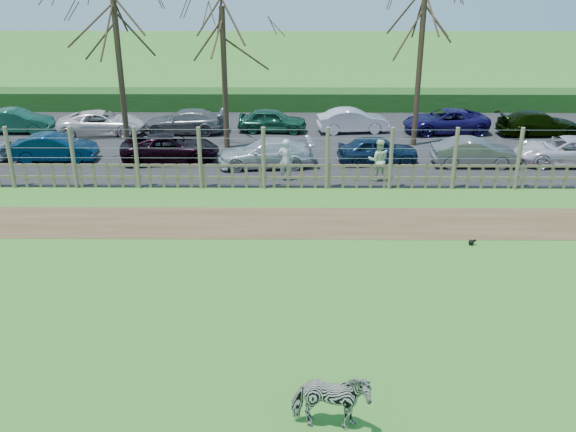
{
  "coord_description": "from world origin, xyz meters",
  "views": [
    {
      "loc": [
        1.14,
        -16.05,
        8.9
      ],
      "look_at": [
        1.0,
        2.5,
        1.1
      ],
      "focal_mm": 40.0,
      "sensor_mm": 36.0,
      "label": 1
    }
  ],
  "objects_px": {
    "car_7": "(17,121)",
    "car_13": "(538,123)",
    "car_2": "(170,148)",
    "zebra": "(330,402)",
    "visitor_b": "(378,160)",
    "car_8": "(102,123)",
    "crow": "(472,242)",
    "car_11": "(353,121)",
    "tree_left": "(116,29)",
    "car_3": "(265,153)",
    "car_5": "(474,152)",
    "car_6": "(565,151)",
    "visitor_a": "(286,160)",
    "tree_mid": "(223,44)",
    "car_4": "(378,150)",
    "car_1": "(55,148)",
    "tree_right": "(422,34)",
    "car_9": "(184,121)",
    "car_10": "(272,120)",
    "car_12": "(446,121)"
  },
  "relations": [
    {
      "from": "car_1",
      "to": "car_12",
      "type": "height_order",
      "value": "same"
    },
    {
      "from": "car_10",
      "to": "crow",
      "type": "bearing_deg",
      "value": -149.7
    },
    {
      "from": "tree_mid",
      "to": "car_10",
      "type": "distance_m",
      "value": 5.51
    },
    {
      "from": "car_8",
      "to": "crow",
      "type": "bearing_deg",
      "value": -136.56
    },
    {
      "from": "car_6",
      "to": "car_2",
      "type": "bearing_deg",
      "value": -88.01
    },
    {
      "from": "visitor_b",
      "to": "car_5",
      "type": "xyz_separation_m",
      "value": [
        4.43,
        1.94,
        -0.26
      ]
    },
    {
      "from": "car_13",
      "to": "tree_left",
      "type": "bearing_deg",
      "value": 93.14
    },
    {
      "from": "car_2",
      "to": "car_7",
      "type": "xyz_separation_m",
      "value": [
        -8.74,
        4.7,
        0.0
      ]
    },
    {
      "from": "car_5",
      "to": "tree_mid",
      "type": "bearing_deg",
      "value": 77.15
    },
    {
      "from": "car_5",
      "to": "car_13",
      "type": "height_order",
      "value": "same"
    },
    {
      "from": "visitor_a",
      "to": "car_9",
      "type": "relative_size",
      "value": 0.42
    },
    {
      "from": "car_1",
      "to": "car_11",
      "type": "xyz_separation_m",
      "value": [
        13.71,
        4.95,
        0.0
      ]
    },
    {
      "from": "crow",
      "to": "car_7",
      "type": "height_order",
      "value": "car_7"
    },
    {
      "from": "car_13",
      "to": "car_4",
      "type": "bearing_deg",
      "value": 111.94
    },
    {
      "from": "car_3",
      "to": "car_10",
      "type": "xyz_separation_m",
      "value": [
        0.13,
        5.72,
        0.0
      ]
    },
    {
      "from": "car_1",
      "to": "car_10",
      "type": "relative_size",
      "value": 1.03
    },
    {
      "from": "car_1",
      "to": "car_10",
      "type": "height_order",
      "value": "same"
    },
    {
      "from": "car_9",
      "to": "car_13",
      "type": "height_order",
      "value": "same"
    },
    {
      "from": "car_1",
      "to": "car_13",
      "type": "height_order",
      "value": "same"
    },
    {
      "from": "car_2",
      "to": "car_3",
      "type": "relative_size",
      "value": 1.04
    },
    {
      "from": "car_5",
      "to": "car_8",
      "type": "height_order",
      "value": "same"
    },
    {
      "from": "tree_mid",
      "to": "visitor_a",
      "type": "height_order",
      "value": "tree_mid"
    },
    {
      "from": "car_5",
      "to": "car_10",
      "type": "xyz_separation_m",
      "value": [
        -8.98,
        5.55,
        0.0
      ]
    },
    {
      "from": "car_3",
      "to": "car_5",
      "type": "bearing_deg",
      "value": 85.99
    },
    {
      "from": "zebra",
      "to": "car_2",
      "type": "bearing_deg",
      "value": 23.86
    },
    {
      "from": "tree_right",
      "to": "car_4",
      "type": "bearing_deg",
      "value": -126.46
    },
    {
      "from": "car_5",
      "to": "car_7",
      "type": "distance_m",
      "value": 22.75
    },
    {
      "from": "visitor_b",
      "to": "car_6",
      "type": "height_order",
      "value": "visitor_b"
    },
    {
      "from": "tree_right",
      "to": "car_5",
      "type": "distance_m",
      "value": 5.97
    },
    {
      "from": "car_2",
      "to": "car_6",
      "type": "distance_m",
      "value": 17.42
    },
    {
      "from": "car_2",
      "to": "car_13",
      "type": "xyz_separation_m",
      "value": [
        17.91,
        4.44,
        0.0
      ]
    },
    {
      "from": "tree_right",
      "to": "car_10",
      "type": "relative_size",
      "value": 2.09
    },
    {
      "from": "tree_mid",
      "to": "car_8",
      "type": "xyz_separation_m",
      "value": [
        -6.59,
        2.26,
        -4.23
      ]
    },
    {
      "from": "car_11",
      "to": "tree_left",
      "type": "bearing_deg",
      "value": 103.17
    },
    {
      "from": "visitor_a",
      "to": "car_2",
      "type": "relative_size",
      "value": 0.4
    },
    {
      "from": "visitor_b",
      "to": "tree_mid",
      "type": "bearing_deg",
      "value": -33.49
    },
    {
      "from": "car_4",
      "to": "car_11",
      "type": "xyz_separation_m",
      "value": [
        -0.66,
        5.16,
        0.0
      ]
    },
    {
      "from": "tree_left",
      "to": "visitor_a",
      "type": "distance_m",
      "value": 9.46
    },
    {
      "from": "car_6",
      "to": "car_11",
      "type": "distance_m",
      "value": 10.29
    },
    {
      "from": "car_4",
      "to": "car_1",
      "type": "bearing_deg",
      "value": 84.12
    },
    {
      "from": "car_4",
      "to": "car_10",
      "type": "bearing_deg",
      "value": 37.81
    },
    {
      "from": "visitor_a",
      "to": "car_7",
      "type": "relative_size",
      "value": 0.47
    },
    {
      "from": "car_6",
      "to": "visitor_b",
      "type": "bearing_deg",
      "value": -72.35
    },
    {
      "from": "car_7",
      "to": "car_13",
      "type": "distance_m",
      "value": 26.66
    },
    {
      "from": "visitor_a",
      "to": "car_2",
      "type": "bearing_deg",
      "value": -26.23
    },
    {
      "from": "zebra",
      "to": "visitor_b",
      "type": "distance_m",
      "value": 14.99
    },
    {
      "from": "car_9",
      "to": "car_10",
      "type": "height_order",
      "value": "same"
    },
    {
      "from": "tree_mid",
      "to": "car_12",
      "type": "bearing_deg",
      "value": 14.06
    },
    {
      "from": "car_9",
      "to": "car_11",
      "type": "height_order",
      "value": "same"
    },
    {
      "from": "tree_right",
      "to": "visitor_b",
      "type": "distance_m",
      "value": 7.12
    }
  ]
}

